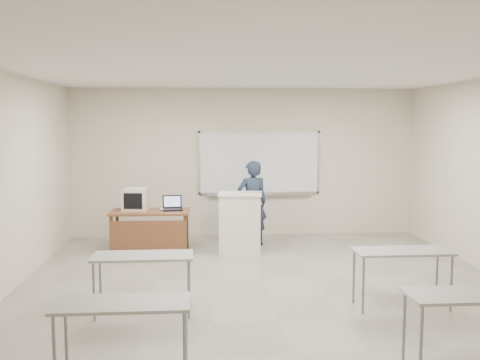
{
  "coord_description": "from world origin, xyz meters",
  "views": [
    {
      "loc": [
        -0.9,
        -6.85,
        2.31
      ],
      "look_at": [
        -0.23,
        2.2,
        1.33
      ],
      "focal_mm": 40.0,
      "sensor_mm": 36.0,
      "label": 1
    }
  ],
  "objects": [
    {
      "name": "floor",
      "position": [
        0.0,
        0.0,
        -0.01
      ],
      "size": [
        7.0,
        8.0,
        0.01
      ],
      "primitive_type": "cube",
      "color": "gray",
      "rests_on": "ground"
    },
    {
      "name": "crt_monitor",
      "position": [
        -2.05,
        2.75,
        0.94
      ],
      "size": [
        0.43,
        0.48,
        0.41
      ],
      "rotation": [
        0.0,
        0.0,
        -0.13
      ],
      "color": "#BFAF9E",
      "rests_on": "instructor_desk"
    },
    {
      "name": "instructor_desk",
      "position": [
        -1.8,
        2.51,
        0.54
      ],
      "size": [
        1.39,
        0.69,
        0.75
      ],
      "rotation": [
        0.0,
        0.0,
        -0.02
      ],
      "color": "maroon",
      "rests_on": "floor"
    },
    {
      "name": "keyboard",
      "position": [
        -0.05,
        2.38,
        1.08
      ],
      "size": [
        0.43,
        0.22,
        0.02
      ],
      "primitive_type": "cube",
      "rotation": [
        0.0,
        0.0,
        -0.23
      ],
      "color": "#BFAF9E",
      "rests_on": "podium"
    },
    {
      "name": "presenter",
      "position": [
        0.07,
        3.07,
        0.8
      ],
      "size": [
        0.66,
        0.5,
        1.6
      ],
      "primitive_type": "imported",
      "rotation": [
        0.0,
        0.0,
        3.36
      ],
      "color": "black",
      "rests_on": "floor"
    },
    {
      "name": "podium",
      "position": [
        -0.2,
        2.5,
        0.54
      ],
      "size": [
        0.76,
        0.56,
        1.07
      ],
      "rotation": [
        0.0,
        0.0,
        -0.12
      ],
      "color": "white",
      "rests_on": "floor"
    },
    {
      "name": "mouse",
      "position": [
        -1.6,
        2.67,
        0.77
      ],
      "size": [
        0.09,
        0.06,
        0.04
      ],
      "primitive_type": "ellipsoid",
      "rotation": [
        0.0,
        0.0,
        0.06
      ],
      "color": "silver",
      "rests_on": "instructor_desk"
    },
    {
      "name": "student_desks",
      "position": [
        -0.0,
        -1.35,
        0.67
      ],
      "size": [
        4.4,
        2.2,
        0.73
      ],
      "color": "gray",
      "rests_on": "floor"
    },
    {
      "name": "laptop",
      "position": [
        -1.4,
        2.7,
        0.81
      ],
      "size": [
        0.34,
        0.32,
        0.25
      ],
      "rotation": [
        0.0,
        0.0,
        0.1
      ],
      "color": "black",
      "rests_on": "instructor_desk"
    },
    {
      "name": "whiteboard",
      "position": [
        0.3,
        3.97,
        1.48
      ],
      "size": [
        2.48,
        0.1,
        1.31
      ],
      "color": "white",
      "rests_on": "floor"
    }
  ]
}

